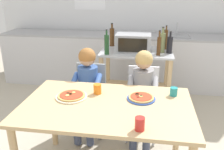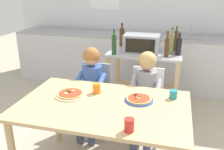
{
  "view_description": "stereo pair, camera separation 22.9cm",
  "coord_description": "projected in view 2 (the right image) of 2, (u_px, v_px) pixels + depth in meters",
  "views": [
    {
      "loc": [
        0.33,
        -1.82,
        1.69
      ],
      "look_at": [
        0.0,
        0.3,
        0.89
      ],
      "focal_mm": 39.56,
      "sensor_mm": 36.0,
      "label": 1
    },
    {
      "loc": [
        0.55,
        -1.78,
        1.69
      ],
      "look_at": [
        0.0,
        0.3,
        0.89
      ],
      "focal_mm": 39.56,
      "sensor_mm": 36.0,
      "label": 2
    }
  ],
  "objects": [
    {
      "name": "ground_plane",
      "position": [
        126.0,
        119.0,
        3.28
      ],
      "size": [
        10.47,
        10.47,
        0.0
      ],
      "primitive_type": "plane",
      "color": "#B7AD99"
    },
    {
      "name": "back_wall_tiled",
      "position": [
        147.0,
        4.0,
        4.29
      ],
      "size": [
        4.88,
        0.13,
        2.7
      ],
      "color": "silver",
      "rests_on": "ground"
    },
    {
      "name": "child_in_grey_shirt",
      "position": [
        146.0,
        88.0,
        2.58
      ],
      "size": [
        0.32,
        0.42,
        1.02
      ],
      "color": "#424C6B",
      "rests_on": "ground"
    },
    {
      "name": "pizza_plate_cream",
      "position": [
        70.0,
        94.0,
        2.22
      ],
      "size": [
        0.28,
        0.28,
        0.03
      ],
      "color": "beige",
      "rests_on": "dining_table"
    },
    {
      "name": "kitchen_counter",
      "position": [
        141.0,
        61.0,
        4.23
      ],
      "size": [
        4.39,
        0.6,
        1.09
      ],
      "color": "silver",
      "rests_on": "ground"
    },
    {
      "name": "dining_chair_right",
      "position": [
        146.0,
        99.0,
        2.76
      ],
      "size": [
        0.36,
        0.36,
        0.81
      ],
      "color": "silver",
      "rests_on": "ground"
    },
    {
      "name": "bottle_slim_sauce",
      "position": [
        122.0,
        37.0,
        3.48
      ],
      "size": [
        0.07,
        0.07,
        0.32
      ],
      "color": "#4C2D14",
      "rests_on": "kitchen_island_cart"
    },
    {
      "name": "child_in_blue_striped_shirt",
      "position": [
        91.0,
        82.0,
        2.74
      ],
      "size": [
        0.32,
        0.42,
        1.03
      ],
      "color": "#424C6B",
      "rests_on": "ground"
    },
    {
      "name": "pizza_plate_blue_rimmed",
      "position": [
        139.0,
        99.0,
        2.12
      ],
      "size": [
        0.25,
        0.25,
        0.03
      ],
      "color": "#3356B7",
      "rests_on": "dining_table"
    },
    {
      "name": "drinking_cup_orange",
      "position": [
        97.0,
        88.0,
        2.26
      ],
      "size": [
        0.07,
        0.07,
        0.09
      ],
      "primitive_type": "cylinder",
      "color": "orange",
      "rests_on": "dining_table"
    },
    {
      "name": "dining_chair_left",
      "position": [
        94.0,
        93.0,
        2.91
      ],
      "size": [
        0.36,
        0.36,
        0.81
      ],
      "color": "gray",
      "rests_on": "ground"
    },
    {
      "name": "bottle_squat_spirits",
      "position": [
        176.0,
        40.0,
        3.23
      ],
      "size": [
        0.05,
        0.05,
        0.32
      ],
      "color": "#4C2D14",
      "rests_on": "kitchen_island_cart"
    },
    {
      "name": "kitchen_island_cart",
      "position": [
        144.0,
        72.0,
        3.33
      ],
      "size": [
        0.94,
        0.6,
        0.85
      ],
      "color": "#B7BABF",
      "rests_on": "ground"
    },
    {
      "name": "toaster_oven",
      "position": [
        142.0,
        43.0,
        3.2
      ],
      "size": [
        0.45,
        0.35,
        0.23
      ],
      "color": "#999BA0",
      "rests_on": "kitchen_island_cart"
    },
    {
      "name": "bottle_tall_green_wine",
      "position": [
        114.0,
        44.0,
        3.07
      ],
      "size": [
        0.06,
        0.06,
        0.31
      ],
      "color": "#1E4723",
      "rests_on": "kitchen_island_cart"
    },
    {
      "name": "bottle_dark_olive_oil",
      "position": [
        167.0,
        47.0,
        2.96
      ],
      "size": [
        0.05,
        0.05,
        0.31
      ],
      "color": "#4C2D14",
      "rests_on": "kitchen_island_cart"
    },
    {
      "name": "drinking_cup_red",
      "position": [
        129.0,
        125.0,
        1.67
      ],
      "size": [
        0.07,
        0.07,
        0.1
      ],
      "primitive_type": "cylinder",
      "color": "red",
      "rests_on": "dining_table"
    },
    {
      "name": "dining_table",
      "position": [
        103.0,
        114.0,
        2.11
      ],
      "size": [
        1.43,
        0.89,
        0.74
      ],
      "color": "tan",
      "rests_on": "ground"
    },
    {
      "name": "bottle_clear_vinegar",
      "position": [
        179.0,
        46.0,
        3.05
      ],
      "size": [
        0.07,
        0.07,
        0.28
      ],
      "color": "black",
      "rests_on": "kitchen_island_cart"
    },
    {
      "name": "bottle_brown_beer",
      "position": [
        171.0,
        44.0,
        3.08
      ],
      "size": [
        0.07,
        0.07,
        0.33
      ],
      "color": "olive",
      "rests_on": "kitchen_island_cart"
    },
    {
      "name": "drinking_cup_teal",
      "position": [
        173.0,
        94.0,
        2.16
      ],
      "size": [
        0.07,
        0.07,
        0.08
      ],
      "primitive_type": "cylinder",
      "color": "teal",
      "rests_on": "dining_table"
    }
  ]
}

